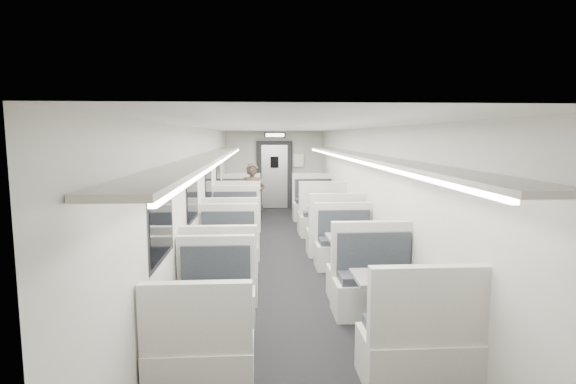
{
  "coord_description": "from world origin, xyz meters",
  "views": [
    {
      "loc": [
        -0.45,
        -7.94,
        2.26
      ],
      "look_at": [
        0.13,
        1.36,
        1.09
      ],
      "focal_mm": 28.0,
      "sensor_mm": 36.0,
      "label": 1
    }
  ],
  "objects": [
    {
      "name": "room",
      "position": [
        0.0,
        0.0,
        1.2
      ],
      "size": [
        3.24,
        12.24,
        2.64
      ],
      "color": "black",
      "rests_on": "ground"
    },
    {
      "name": "booth_right_d",
      "position": [
        1.0,
        -3.31,
        0.39
      ],
      "size": [
        1.07,
        2.17,
        1.16
      ],
      "color": "#B3B4A9",
      "rests_on": "room"
    },
    {
      "name": "vestibule_door",
      "position": [
        0.0,
        5.93,
        1.04
      ],
      "size": [
        1.1,
        0.13,
        2.1
      ],
      "color": "black",
      "rests_on": "room"
    },
    {
      "name": "booth_right_a",
      "position": [
        1.0,
        3.14,
        0.41
      ],
      "size": [
        1.14,
        2.31,
        1.23
      ],
      "color": "#B3B4A9",
      "rests_on": "room"
    },
    {
      "name": "luggage_rack_right",
      "position": [
        1.24,
        -0.3,
        1.92
      ],
      "size": [
        0.46,
        10.4,
        0.09
      ],
      "color": "#B3B4A9",
      "rests_on": "room"
    },
    {
      "name": "booth_right_c",
      "position": [
        1.0,
        -1.22,
        0.37
      ],
      "size": [
        1.02,
        2.06,
        1.1
      ],
      "color": "#B3B4A9",
      "rests_on": "room"
    },
    {
      "name": "exit_sign",
      "position": [
        0.0,
        5.44,
        2.28
      ],
      "size": [
        0.62,
        0.12,
        0.16
      ],
      "color": "black",
      "rests_on": "room"
    },
    {
      "name": "booth_left_d",
      "position": [
        -1.0,
        -3.36,
        0.35
      ],
      "size": [
        0.95,
        1.94,
        1.04
      ],
      "color": "#B3B4A9",
      "rests_on": "room"
    },
    {
      "name": "wall_notice",
      "position": [
        0.75,
        5.92,
        1.5
      ],
      "size": [
        0.32,
        0.02,
        0.4
      ],
      "primitive_type": "cube",
      "color": "white",
      "rests_on": "room"
    },
    {
      "name": "booth_right_b",
      "position": [
        1.0,
        1.23,
        0.4
      ],
      "size": [
        1.11,
        2.25,
        1.2
      ],
      "color": "#B3B4A9",
      "rests_on": "room"
    },
    {
      "name": "booth_left_a",
      "position": [
        -1.0,
        3.57,
        0.41
      ],
      "size": [
        1.12,
        2.26,
        1.21
      ],
      "color": "#B3B4A9",
      "rests_on": "room"
    },
    {
      "name": "booth_left_c",
      "position": [
        -1.0,
        -1.21,
        0.37
      ],
      "size": [
        1.01,
        2.05,
        1.1
      ],
      "color": "#B3B4A9",
      "rests_on": "room"
    },
    {
      "name": "window_c",
      "position": [
        -1.49,
        -1.0,
        1.35
      ],
      "size": [
        0.02,
        1.18,
        0.84
      ],
      "primitive_type": "cube",
      "color": "black",
      "rests_on": "room"
    },
    {
      "name": "booth_left_b",
      "position": [
        -1.0,
        1.04,
        0.39
      ],
      "size": [
        1.07,
        2.17,
        1.16
      ],
      "color": "#B3B4A9",
      "rests_on": "room"
    },
    {
      "name": "window_b",
      "position": [
        -1.49,
        1.2,
        1.35
      ],
      "size": [
        0.02,
        1.18,
        0.84
      ],
      "primitive_type": "cube",
      "color": "black",
      "rests_on": "room"
    },
    {
      "name": "window_a",
      "position": [
        -1.49,
        3.4,
        1.35
      ],
      "size": [
        0.02,
        1.18,
        0.84
      ],
      "primitive_type": "cube",
      "color": "black",
      "rests_on": "room"
    },
    {
      "name": "window_d",
      "position": [
        -1.49,
        -3.2,
        1.35
      ],
      "size": [
        0.02,
        1.18,
        0.84
      ],
      "primitive_type": "cube",
      "color": "black",
      "rests_on": "room"
    },
    {
      "name": "luggage_rack_left",
      "position": [
        -1.24,
        -0.3,
        1.92
      ],
      "size": [
        0.46,
        10.4,
        0.09
      ],
      "color": "#B3B4A9",
      "rests_on": "room"
    },
    {
      "name": "passenger",
      "position": [
        -0.63,
        2.57,
        0.81
      ],
      "size": [
        0.65,
        0.48,
        1.62
      ],
      "primitive_type": "imported",
      "rotation": [
        0.0,
        0.0,
        -0.17
      ],
      "color": "black",
      "rests_on": "room"
    }
  ]
}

